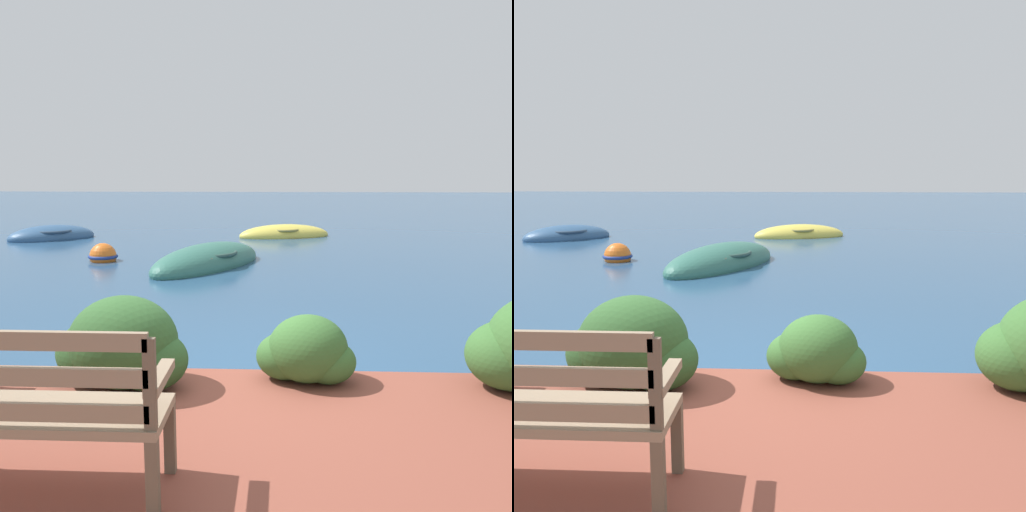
# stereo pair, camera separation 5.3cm
# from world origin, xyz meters

# --- Properties ---
(ground_plane) EXTENTS (80.00, 80.00, 0.00)m
(ground_plane) POSITION_xyz_m (0.00, 0.00, 0.00)
(ground_plane) COLOR navy
(park_bench) EXTENTS (1.34, 0.48, 0.93)m
(park_bench) POSITION_xyz_m (-0.71, -1.91, 0.70)
(park_bench) COLOR brown
(park_bench) RESTS_ON patio_terrace
(hedge_clump_left) EXTENTS (1.05, 0.76, 0.71)m
(hedge_clump_left) POSITION_xyz_m (-0.68, -0.41, 0.53)
(hedge_clump_left) COLOR #2D5628
(hedge_clump_left) RESTS_ON patio_terrace
(hedge_clump_centre) EXTENTS (0.79, 0.57, 0.54)m
(hedge_clump_centre) POSITION_xyz_m (0.74, -0.23, 0.45)
(hedge_clump_centre) COLOR #38662D
(hedge_clump_centre) RESTS_ON patio_terrace
(rowboat_nearest) EXTENTS (2.48, 3.34, 0.78)m
(rowboat_nearest) POSITION_xyz_m (-0.91, 6.22, 0.07)
(rowboat_nearest) COLOR #336B5B
(rowboat_nearest) RESTS_ON ground_plane
(rowboat_mid) EXTENTS (2.50, 2.30, 0.65)m
(rowboat_mid) POSITION_xyz_m (-5.63, 10.28, 0.06)
(rowboat_mid) COLOR #2D517A
(rowboat_mid) RESTS_ON ground_plane
(rowboat_far) EXTENTS (2.68, 1.58, 0.61)m
(rowboat_far) POSITION_xyz_m (0.58, 11.02, 0.05)
(rowboat_far) COLOR #DBC64C
(rowboat_far) RESTS_ON ground_plane
(mooring_buoy) EXTENTS (0.60, 0.60, 0.55)m
(mooring_buoy) POSITION_xyz_m (-3.13, 6.77, 0.10)
(mooring_buoy) COLOR orange
(mooring_buoy) RESTS_ON ground_plane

